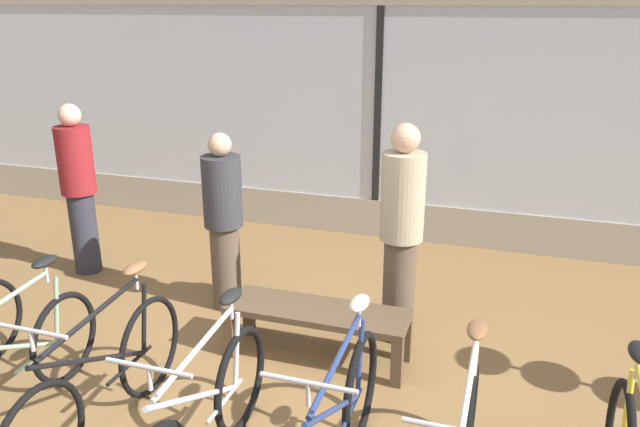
# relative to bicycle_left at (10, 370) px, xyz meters

# --- Properties ---
(shop_back_wall) EXTENTS (12.00, 0.08, 3.20)m
(shop_back_wall) POSITION_rel_bicycle_left_xyz_m (1.45, 4.11, 1.26)
(shop_back_wall) COLOR #B2A893
(shop_back_wall) RESTS_ON ground_plane
(bicycle_left) EXTENTS (0.46, 1.73, 1.02)m
(bicycle_left) POSITION_rel_bicycle_left_xyz_m (0.00, 0.00, 0.00)
(bicycle_left) COLOR black
(bicycle_left) RESTS_ON ground_plane
(bicycle_center_left) EXTENTS (0.46, 1.78, 1.04)m
(bicycle_center_left) POSITION_rel_bicycle_left_xyz_m (0.67, 0.06, 0.02)
(bicycle_center_left) COLOR black
(bicycle_center_left) RESTS_ON ground_plane
(bicycle_center) EXTENTS (0.46, 1.70, 1.03)m
(bicycle_center) POSITION_rel_bicycle_left_xyz_m (1.44, -0.08, 0.00)
(bicycle_center) COLOR black
(bicycle_center) RESTS_ON ground_plane
(display_bench) EXTENTS (1.40, 0.44, 0.42)m
(display_bench) POSITION_rel_bicycle_left_xyz_m (1.64, 1.35, -0.03)
(display_bench) COLOR brown
(display_bench) RESTS_ON ground_plane
(customer_near_rack) EXTENTS (0.48, 0.48, 1.72)m
(customer_near_rack) POSITION_rel_bicycle_left_xyz_m (-1.12, 2.19, 0.53)
(customer_near_rack) COLOR #2D2D38
(customer_near_rack) RESTS_ON ground_plane
(customer_by_window) EXTENTS (0.34, 0.34, 1.79)m
(customer_by_window) POSITION_rel_bicycle_left_xyz_m (2.17, 1.85, 0.56)
(customer_by_window) COLOR brown
(customer_by_window) RESTS_ON ground_plane
(customer_mid_floor) EXTENTS (0.43, 0.43, 1.60)m
(customer_mid_floor) POSITION_rel_bicycle_left_xyz_m (0.59, 1.92, 0.46)
(customer_mid_floor) COLOR brown
(customer_mid_floor) RESTS_ON ground_plane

